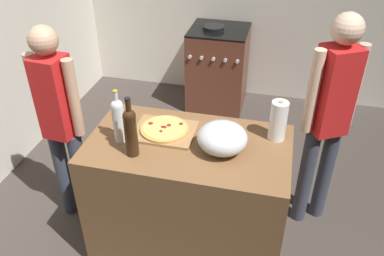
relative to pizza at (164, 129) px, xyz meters
name	(u,v)px	position (x,y,z in m)	size (l,w,h in m)	color
ground_plane	(199,168)	(0.06, 0.81, -0.96)	(3.99, 3.75, 0.02)	#3F3833
kitchen_wall_left	(1,18)	(-1.68, 0.81, 0.35)	(0.10, 3.75, 2.60)	silver
counter	(189,196)	(0.18, -0.08, -0.49)	(1.29, 0.73, 0.92)	brown
cutting_board	(165,131)	(0.00, 0.00, -0.02)	(0.40, 0.32, 0.02)	#9E7247
pizza	(164,129)	(0.00, 0.00, 0.00)	(0.32, 0.32, 0.03)	tan
mixing_bowl	(222,138)	(0.40, -0.10, 0.06)	(0.31, 0.31, 0.19)	#B2B2B7
paper_towel_roll	(278,121)	(0.72, 0.11, 0.10)	(0.11, 0.11, 0.27)	white
wine_bottle_amber	(118,119)	(-0.25, -0.14, 0.13)	(0.08, 0.08, 0.36)	silver
wine_bottle_dark	(131,130)	(-0.12, -0.27, 0.14)	(0.08, 0.08, 0.39)	#331E0F
stove	(218,68)	(0.00, 2.04, -0.49)	(0.63, 0.62, 0.96)	brown
person_in_stripes	(60,120)	(-0.77, 0.01, -0.05)	(0.37, 0.22, 1.58)	#383D4C
person_in_red	(329,114)	(1.05, 0.42, 0.02)	(0.35, 0.29, 1.67)	#383D4C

